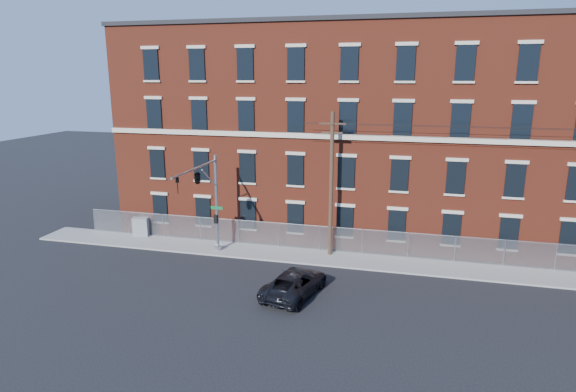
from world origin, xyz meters
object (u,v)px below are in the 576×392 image
at_px(traffic_signal_mast, 202,186).
at_px(utility_pole_near, 331,182).
at_px(pickup_truck, 295,283).
at_px(utility_cabinet, 141,227).

relative_size(traffic_signal_mast, utility_pole_near, 0.70).
height_order(pickup_truck, utility_cabinet, utility_cabinet).
height_order(traffic_signal_mast, utility_cabinet, traffic_signal_mast).
distance_m(traffic_signal_mast, pickup_truck, 9.12).
distance_m(utility_pole_near, pickup_truck, 8.27).
distance_m(pickup_truck, utility_cabinet, 15.89).
xyz_separation_m(utility_pole_near, utility_cabinet, (-15.10, 0.40, -4.48)).
relative_size(traffic_signal_mast, pickup_truck, 1.34).
bearing_deg(traffic_signal_mast, pickup_truck, -25.53).
bearing_deg(utility_cabinet, pickup_truck, -37.75).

